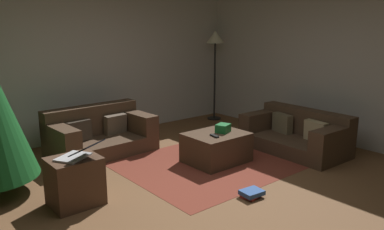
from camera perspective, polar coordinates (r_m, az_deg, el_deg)
ground_plane at (r=4.38m, az=1.88°, el=-12.24°), size 6.40×6.40×0.00m
rear_partition at (r=6.66m, az=-16.45°, el=7.60°), size 6.40×0.12×2.60m
corner_partition at (r=6.52m, az=23.24°, el=6.97°), size 0.12×6.40×2.60m
couch_left at (r=5.97m, az=-13.76°, el=-2.85°), size 1.55×0.92×0.69m
couch_right at (r=6.11m, az=15.47°, el=-2.80°), size 0.89×1.58×0.62m
ottoman at (r=5.41m, az=3.65°, el=-4.88°), size 0.82×0.66×0.42m
gift_box at (r=5.39m, az=4.67°, el=-1.98°), size 0.24×0.22×0.12m
tv_remote at (r=5.18m, az=3.37°, el=-3.13°), size 0.08×0.17×0.02m
side_table at (r=4.31m, az=-17.12°, el=-9.45°), size 0.52×0.44×0.52m
laptop at (r=4.17m, az=-16.65°, el=-5.56°), size 0.51×0.54×0.19m
book_stack at (r=4.42m, az=8.89°, el=-11.52°), size 0.26×0.22×0.08m
corner_lamp at (r=7.75m, az=3.48°, el=10.54°), size 0.36×0.36×1.80m
area_rug at (r=5.48m, az=3.62°, el=-6.93°), size 2.60×2.00×0.01m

